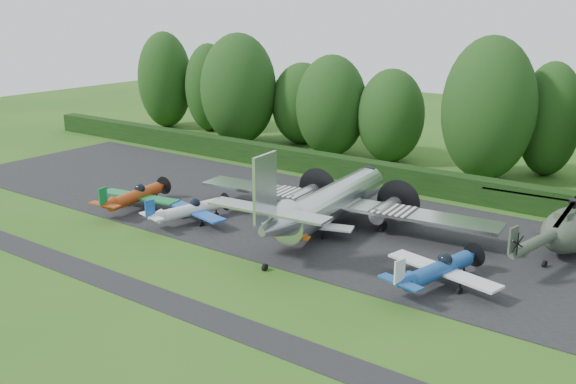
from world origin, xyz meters
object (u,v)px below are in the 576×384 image
Objects in this scene: light_plane_red at (135,196)px; helicopter at (571,226)px; transport_plane at (330,202)px; light_plane_blue at (438,270)px; light_plane_orange at (305,224)px; light_plane_white at (189,210)px.

light_plane_red is 30.68m from helicopter.
transport_plane is 15.28m from light_plane_red.
light_plane_red is 24.46m from light_plane_blue.
helicopter is at bearing 43.68° from light_plane_orange.
light_plane_white is 0.50× the size of helicopter.
transport_plane is 3.42× the size of light_plane_orange.
helicopter is (23.53, 9.50, 0.94)m from light_plane_white.
light_plane_red is at bearing -152.21° from light_plane_orange.
light_plane_blue is at bearing 6.47° from light_plane_orange.
light_plane_orange is at bearing -93.02° from transport_plane.
transport_plane is 3.14× the size of light_plane_blue.
light_plane_blue is at bearing 8.60° from light_plane_red.
light_plane_white is at bearing -169.95° from helicopter.
light_plane_red reaches higher than light_plane_white.
light_plane_blue is (10.02, -4.64, -0.93)m from transport_plane.
light_plane_orange is (-0.35, -2.50, -1.02)m from transport_plane.
light_plane_red reaches higher than light_plane_orange.
light_plane_orange is at bearing 155.32° from light_plane_blue.
helicopter is at bearing 50.41° from light_plane_blue.
helicopter reaches higher than light_plane_orange.
light_plane_white is at bearing -146.48° from transport_plane.
transport_plane is at bearing -174.22° from helicopter.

